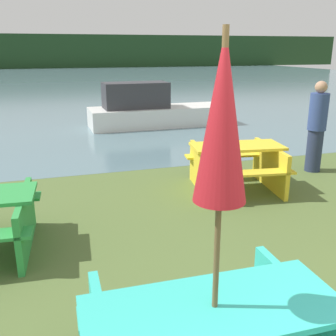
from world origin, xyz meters
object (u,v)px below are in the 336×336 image
umbrella_crimson (222,123)px  boat (154,110)px  person (317,127)px  picnic_table_yellow (236,163)px

umbrella_crimson → boat: (2.24, 9.83, -1.45)m
umbrella_crimson → person: 6.02m
boat → picnic_table_yellow: bearing=-92.7°
picnic_table_yellow → boat: (0.17, 6.00, 0.02)m
boat → umbrella_crimson: bearing=-104.0°
umbrella_crimson → person: (4.02, 4.36, -1.06)m
picnic_table_yellow → umbrella_crimson: size_ratio=0.69×
umbrella_crimson → boat: 10.19m
picnic_table_yellow → umbrella_crimson: 4.60m
person → umbrella_crimson: bearing=-132.7°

